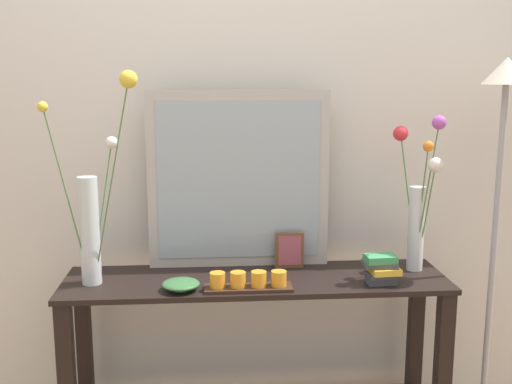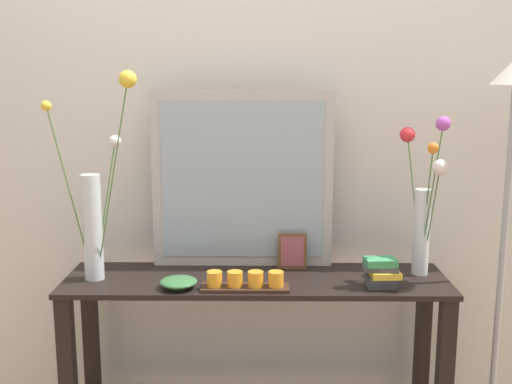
{
  "view_description": "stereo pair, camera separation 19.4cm",
  "coord_description": "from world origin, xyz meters",
  "px_view_note": "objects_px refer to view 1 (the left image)",
  "views": [
    {
      "loc": [
        -0.17,
        -2.25,
        1.58
      ],
      "look_at": [
        0.0,
        0.0,
        1.16
      ],
      "focal_mm": 43.23,
      "sensor_mm": 36.0,
      "label": 1
    },
    {
      "loc": [
        0.02,
        -2.25,
        1.58
      ],
      "look_at": [
        0.0,
        0.0,
        1.16
      ],
      "focal_mm": 43.23,
      "sensor_mm": 36.0,
      "label": 2
    }
  ],
  "objects_px": {
    "console_table": "(256,353)",
    "decorative_bowl": "(181,284)",
    "floor_lamp": "(497,199)",
    "book_stack": "(381,269)",
    "candle_tray": "(248,282)",
    "tall_vase_left": "(93,212)",
    "picture_frame_small": "(289,250)",
    "mirror_leaning": "(239,180)",
    "vase_right": "(418,202)"
  },
  "relations": [
    {
      "from": "console_table",
      "to": "mirror_leaning",
      "type": "xyz_separation_m",
      "value": [
        -0.06,
        0.16,
        0.66
      ]
    },
    {
      "from": "console_table",
      "to": "book_stack",
      "type": "relative_size",
      "value": 10.79
    },
    {
      "from": "mirror_leaning",
      "to": "floor_lamp",
      "type": "distance_m",
      "value": 1.0
    },
    {
      "from": "candle_tray",
      "to": "floor_lamp",
      "type": "bearing_deg",
      "value": 7.76
    },
    {
      "from": "tall_vase_left",
      "to": "vase_right",
      "type": "distance_m",
      "value": 1.24
    },
    {
      "from": "mirror_leaning",
      "to": "candle_tray",
      "type": "relative_size",
      "value": 2.27
    },
    {
      "from": "vase_right",
      "to": "floor_lamp",
      "type": "bearing_deg",
      "value": -8.82
    },
    {
      "from": "candle_tray",
      "to": "floor_lamp",
      "type": "height_order",
      "value": "floor_lamp"
    },
    {
      "from": "mirror_leaning",
      "to": "floor_lamp",
      "type": "height_order",
      "value": "floor_lamp"
    },
    {
      "from": "mirror_leaning",
      "to": "picture_frame_small",
      "type": "height_order",
      "value": "mirror_leaning"
    },
    {
      "from": "console_table",
      "to": "floor_lamp",
      "type": "xyz_separation_m",
      "value": [
        0.93,
        0.0,
        0.6
      ]
    },
    {
      "from": "picture_frame_small",
      "to": "book_stack",
      "type": "height_order",
      "value": "picture_frame_small"
    },
    {
      "from": "tall_vase_left",
      "to": "candle_tray",
      "type": "height_order",
      "value": "tall_vase_left"
    },
    {
      "from": "console_table",
      "to": "picture_frame_small",
      "type": "xyz_separation_m",
      "value": [
        0.14,
        0.12,
        0.38
      ]
    },
    {
      "from": "vase_right",
      "to": "decorative_bowl",
      "type": "bearing_deg",
      "value": -169.68
    },
    {
      "from": "candle_tray",
      "to": "book_stack",
      "type": "bearing_deg",
      "value": 3.45
    },
    {
      "from": "mirror_leaning",
      "to": "vase_right",
      "type": "distance_m",
      "value": 0.71
    },
    {
      "from": "console_table",
      "to": "vase_right",
      "type": "bearing_deg",
      "value": 4.37
    },
    {
      "from": "mirror_leaning",
      "to": "book_stack",
      "type": "bearing_deg",
      "value": -27.07
    },
    {
      "from": "console_table",
      "to": "book_stack",
      "type": "bearing_deg",
      "value": -12.22
    },
    {
      "from": "decorative_bowl",
      "to": "floor_lamp",
      "type": "bearing_deg",
      "value": 5.72
    },
    {
      "from": "picture_frame_small",
      "to": "decorative_bowl",
      "type": "xyz_separation_m",
      "value": [
        -0.42,
        -0.24,
        -0.05
      ]
    },
    {
      "from": "tall_vase_left",
      "to": "picture_frame_small",
      "type": "height_order",
      "value": "tall_vase_left"
    },
    {
      "from": "decorative_bowl",
      "to": "candle_tray",
      "type": "bearing_deg",
      "value": -2.52
    },
    {
      "from": "picture_frame_small",
      "to": "floor_lamp",
      "type": "bearing_deg",
      "value": -8.29
    },
    {
      "from": "picture_frame_small",
      "to": "console_table",
      "type": "bearing_deg",
      "value": -140.6
    },
    {
      "from": "mirror_leaning",
      "to": "candle_tray",
      "type": "distance_m",
      "value": 0.44
    },
    {
      "from": "mirror_leaning",
      "to": "floor_lamp",
      "type": "relative_size",
      "value": 0.44
    },
    {
      "from": "candle_tray",
      "to": "vase_right",
      "type": "bearing_deg",
      "value": 14.75
    },
    {
      "from": "candle_tray",
      "to": "console_table",
      "type": "bearing_deg",
      "value": 73.68
    },
    {
      "from": "console_table",
      "to": "decorative_bowl",
      "type": "relative_size",
      "value": 10.71
    },
    {
      "from": "console_table",
      "to": "floor_lamp",
      "type": "distance_m",
      "value": 1.11
    },
    {
      "from": "console_table",
      "to": "candle_tray",
      "type": "relative_size",
      "value": 4.6
    },
    {
      "from": "mirror_leaning",
      "to": "decorative_bowl",
      "type": "height_order",
      "value": "mirror_leaning"
    },
    {
      "from": "console_table",
      "to": "mirror_leaning",
      "type": "bearing_deg",
      "value": 108.94
    },
    {
      "from": "mirror_leaning",
      "to": "book_stack",
      "type": "height_order",
      "value": "mirror_leaning"
    },
    {
      "from": "mirror_leaning",
      "to": "picture_frame_small",
      "type": "relative_size",
      "value": 5.0
    },
    {
      "from": "tall_vase_left",
      "to": "picture_frame_small",
      "type": "relative_size",
      "value": 5.4
    },
    {
      "from": "console_table",
      "to": "candle_tray",
      "type": "bearing_deg",
      "value": -106.32
    },
    {
      "from": "decorative_bowl",
      "to": "book_stack",
      "type": "xyz_separation_m",
      "value": [
        0.74,
        0.02,
        0.03
      ]
    },
    {
      "from": "tall_vase_left",
      "to": "picture_frame_small",
      "type": "xyz_separation_m",
      "value": [
        0.74,
        0.14,
        -0.2
      ]
    },
    {
      "from": "tall_vase_left",
      "to": "candle_tray",
      "type": "distance_m",
      "value": 0.62
    },
    {
      "from": "console_table",
      "to": "floor_lamp",
      "type": "height_order",
      "value": "floor_lamp"
    },
    {
      "from": "console_table",
      "to": "floor_lamp",
      "type": "relative_size",
      "value": 0.88
    },
    {
      "from": "mirror_leaning",
      "to": "tall_vase_left",
      "type": "bearing_deg",
      "value": -160.85
    },
    {
      "from": "floor_lamp",
      "to": "console_table",
      "type": "bearing_deg",
      "value": -179.81
    },
    {
      "from": "decorative_bowl",
      "to": "book_stack",
      "type": "bearing_deg",
      "value": 1.49
    },
    {
      "from": "console_table",
      "to": "vase_right",
      "type": "relative_size",
      "value": 2.36
    },
    {
      "from": "candle_tray",
      "to": "picture_frame_small",
      "type": "bearing_deg",
      "value": 53.72
    },
    {
      "from": "picture_frame_small",
      "to": "decorative_bowl",
      "type": "relative_size",
      "value": 1.06
    }
  ]
}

